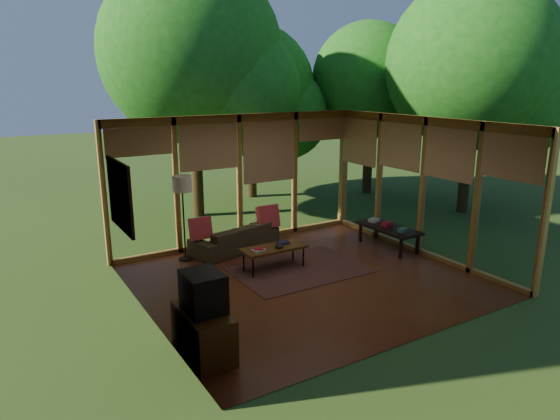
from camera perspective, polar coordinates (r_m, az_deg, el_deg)
floor at (r=8.80m, az=2.92°, el=-7.91°), size 5.50×5.50×0.00m
ceiling at (r=8.15m, az=3.17°, el=9.89°), size 5.50×5.50×0.00m
wall_left at (r=7.24m, az=-15.28°, el=-2.12°), size 0.04×5.00×2.70m
wall_front at (r=6.55m, az=15.46°, el=-3.93°), size 5.50×0.04×2.70m
window_wall_back at (r=10.48m, az=-4.67°, el=3.49°), size 5.50×0.12×2.70m
window_wall_right at (r=10.14m, az=16.02°, el=2.58°), size 0.12×5.00×2.70m
exterior_lawn at (r=19.65m, az=9.22°, el=4.59°), size 40.00×40.00×0.00m
tree_nw at (r=12.62m, az=-10.12°, el=17.30°), size 4.36×4.36×6.18m
tree_ne at (r=14.63m, az=-3.56°, el=13.51°), size 3.75×3.75×4.96m
tree_se at (r=13.54m, az=21.14°, el=15.28°), size 4.21×4.21×5.85m
tree_far at (r=15.25m, az=10.03°, el=14.49°), size 3.27×3.27×5.03m
rug at (r=9.22m, az=2.14°, el=-6.77°), size 2.35×1.67×0.01m
sofa at (r=10.16m, az=-5.19°, el=-3.20°), size 1.96×1.13×0.54m
pillow_left at (r=9.73m, az=-9.07°, el=-2.14°), size 0.43×0.23×0.45m
pillow_right at (r=10.35m, az=-1.38°, el=-0.81°), size 0.47×0.25×0.49m
ct_book_lower at (r=8.89m, az=-2.49°, el=-4.61°), size 0.25×0.21×0.03m
ct_book_upper at (r=8.89m, az=-2.49°, el=-4.44°), size 0.18×0.15×0.03m
ct_book_side at (r=9.29m, az=0.37°, el=-3.75°), size 0.24×0.20×0.03m
ct_bowl at (r=9.03m, az=-0.11°, el=-4.15°), size 0.16×0.16×0.07m
media_cabinet at (r=6.53m, az=-8.75°, el=-13.67°), size 0.50×1.00×0.60m
television at (r=6.29m, az=-8.77°, el=-9.21°), size 0.45×0.55×0.50m
console_book_a at (r=10.18m, az=13.86°, el=-2.23°), size 0.22×0.18×0.07m
console_book_b at (r=10.49m, az=12.14°, el=-1.58°), size 0.21×0.16×0.09m
console_book_c at (r=10.77m, az=10.69°, el=-1.14°), size 0.27×0.23×0.06m
floor_lamp at (r=9.49m, az=-11.12°, el=2.41°), size 0.36×0.36×1.65m
coffee_table at (r=9.11m, az=-0.71°, el=-4.45°), size 1.20×0.50×0.43m
side_console at (r=10.48m, az=12.30°, el=-2.11°), size 0.60×1.40×0.46m
wall_painting at (r=8.52m, az=-17.79°, el=1.58°), size 0.06×1.35×1.15m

